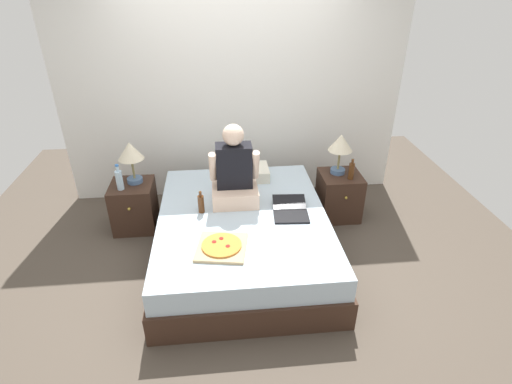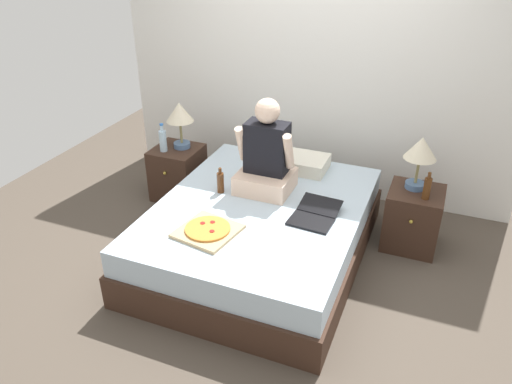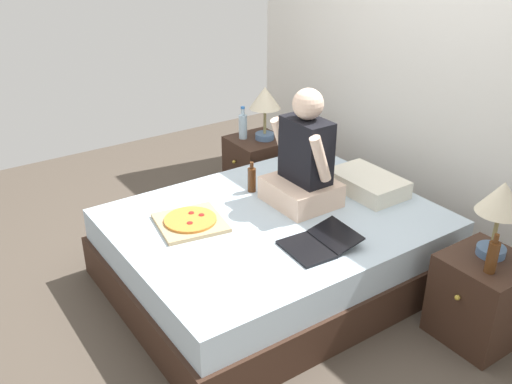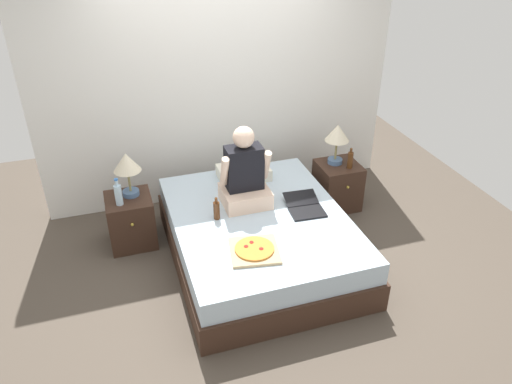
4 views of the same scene
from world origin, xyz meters
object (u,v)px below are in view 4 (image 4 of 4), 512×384
Objects in this scene: beer_bottle at (350,160)px; person_seated at (245,176)px; bed at (259,238)px; nightstand_left at (131,220)px; water_bottle at (118,194)px; lamp_on_right_nightstand at (337,136)px; lamp_on_left_nightstand at (127,165)px; beer_bottle_on_bed at (217,210)px; pizza_box at (254,250)px; nightstand_right at (337,185)px; laptop at (305,208)px.

beer_bottle is 1.29m from person_seated.
nightstand_left is at bearing 150.44° from bed.
person_seated is at bearing -18.97° from nightstand_left.
lamp_on_right_nightstand reaches higher than water_bottle.
person_seated reaches higher than beer_bottle.
lamp_on_left_nightstand is (0.04, 0.05, 0.59)m from nightstand_left.
lamp_on_right_nightstand is at bearing 22.38° from beer_bottle_on_bed.
bed is 0.60m from pizza_box.
lamp_on_right_nightstand reaches higher than beer_bottle.
nightstand_right is 1.64m from beer_bottle_on_bed.
laptop is 0.84m from beer_bottle_on_bed.
pizza_box is at bearing -139.54° from nightstand_right.
nightstand_right is 1.34m from person_seated.
water_bottle is 1.20× the size of beer_bottle.
lamp_on_right_nightstand is 0.58× the size of person_seated.
laptop is 0.81m from pizza_box.
beer_bottle is (2.33, -0.10, 0.36)m from nightstand_left.
lamp_on_left_nightstand is 1.63× the size of water_bottle.
beer_bottle is 0.50× the size of pizza_box.
lamp_on_right_nightstand is at bearing 1.29° from nightstand_left.
beer_bottle_on_bed is at bearing -149.69° from person_seated.
person_seated is at bearing -167.91° from beer_bottle.
water_bottle is at bearing -130.60° from lamp_on_left_nightstand.
lamp_on_left_nightstand is (-1.09, 0.69, 0.61)m from bed.
person_seated is at bearing -160.06° from lamp_on_right_nightstand.
water_bottle is 0.63× the size of laptop.
bed is at bearing -147.86° from lamp_on_right_nightstand.
laptop is (0.50, -0.30, -0.27)m from person_seated.
water_bottle is (-1.21, 0.55, 0.39)m from bed.
lamp_on_left_nightstand is at bearing 139.20° from beer_bottle_on_bed.
lamp_on_right_nightstand is 2.05× the size of beer_bottle_on_bed.
laptop reaches higher than bed.
lamp_on_right_nightstand is at bearing 120.93° from nightstand_right.
person_seated is at bearing -13.60° from water_bottle.
beer_bottle_on_bed is at bearing 172.45° from laptop.
nightstand_left is 2.26× the size of beer_bottle.
lamp_on_left_nightstand reaches higher than nightstand_right.
bed is at bearing -24.48° from water_bottle.
lamp_on_left_nightstand is 0.28m from water_bottle.
lamp_on_left_nightstand reaches higher than bed.
water_bottle is 2.41m from beer_bottle.
laptop is (-0.75, -0.57, -0.11)m from beer_bottle.
beer_bottle is at bearing -56.31° from lamp_on_right_nightstand.
laptop is at bearing -30.89° from person_seated.
bed is at bearing 176.25° from laptop.
nightstand_right is at bearing 17.29° from person_seated.
nightstand_left is 1.12× the size of pizza_box.
pizza_box is at bearing -144.30° from laptop.
beer_bottle_on_bed reaches higher than pizza_box.
lamp_on_left_nightstand is 1.73m from laptop.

